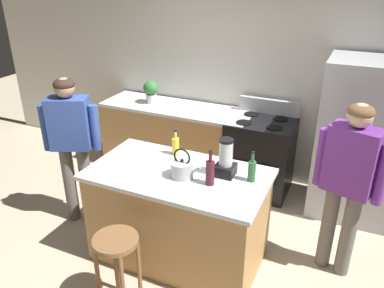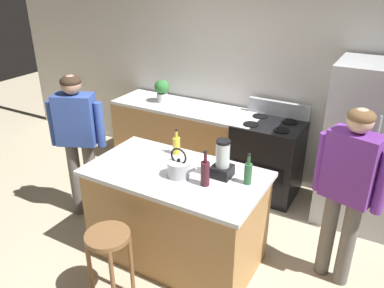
% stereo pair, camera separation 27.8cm
% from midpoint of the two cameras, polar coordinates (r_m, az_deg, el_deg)
% --- Properties ---
extents(ground_plane, '(14.00, 14.00, 0.00)m').
position_cam_midpoint_polar(ground_plane, '(3.95, -0.13, -15.96)').
color(ground_plane, beige).
extents(back_wall, '(8.00, 0.10, 2.70)m').
position_cam_midpoint_polar(back_wall, '(4.94, 11.30, 9.96)').
color(back_wall, silver).
rests_on(back_wall, ground_plane).
extents(kitchen_island, '(1.60, 0.89, 0.92)m').
position_cam_midpoint_polar(kitchen_island, '(3.66, -0.14, -10.47)').
color(kitchen_island, '#B7844C').
rests_on(kitchen_island, ground_plane).
extents(back_counter_run, '(2.00, 0.64, 0.92)m').
position_cam_midpoint_polar(back_counter_run, '(5.18, 0.65, 0.75)').
color(back_counter_run, '#B7844C').
rests_on(back_counter_run, ground_plane).
extents(refrigerator, '(0.90, 0.73, 1.75)m').
position_cam_midpoint_polar(refrigerator, '(4.44, 26.68, -0.56)').
color(refrigerator, '#B7BABF').
rests_on(refrigerator, ground_plane).
extents(stove_range, '(0.76, 0.65, 1.10)m').
position_cam_midpoint_polar(stove_range, '(4.76, 12.73, -2.06)').
color(stove_range, black).
rests_on(stove_range, ground_plane).
extents(person_by_island_left, '(0.57, 0.37, 1.62)m').
position_cam_midpoint_polar(person_by_island_left, '(4.16, -14.76, 1.37)').
color(person_by_island_left, '#66605B').
rests_on(person_by_island_left, ground_plane).
extents(person_by_sink_right, '(0.59, 0.32, 1.63)m').
position_cam_midpoint_polar(person_by_sink_right, '(3.43, 24.32, -5.35)').
color(person_by_sink_right, '#66605B').
rests_on(person_by_sink_right, ground_plane).
extents(bar_stool, '(0.36, 0.36, 0.68)m').
position_cam_midpoint_polar(bar_stool, '(3.22, -9.71, -15.22)').
color(bar_stool, brown).
rests_on(bar_stool, ground_plane).
extents(potted_plant, '(0.20, 0.20, 0.30)m').
position_cam_midpoint_polar(potted_plant, '(5.14, -2.91, 8.06)').
color(potted_plant, silver).
rests_on(potted_plant, back_counter_run).
extents(blender_appliance, '(0.17, 0.17, 0.34)m').
position_cam_midpoint_polar(blender_appliance, '(3.30, 6.95, -2.64)').
color(blender_appliance, black).
rests_on(blender_appliance, kitchen_island).
extents(bottle_soda, '(0.07, 0.07, 0.26)m').
position_cam_midpoint_polar(bottle_soda, '(3.70, -0.16, -0.18)').
color(bottle_soda, yellow).
rests_on(bottle_soda, kitchen_island).
extents(bottle_wine, '(0.08, 0.08, 0.32)m').
position_cam_midpoint_polar(bottle_wine, '(3.18, 4.48, -4.30)').
color(bottle_wine, '#471923').
rests_on(bottle_wine, kitchen_island).
extents(bottle_olive_oil, '(0.07, 0.07, 0.28)m').
position_cam_midpoint_polar(bottle_olive_oil, '(3.25, 10.74, -4.26)').
color(bottle_olive_oil, '#2D6638').
rests_on(bottle_olive_oil, kitchen_island).
extents(tea_kettle, '(0.28, 0.20, 0.27)m').
position_cam_midpoint_polar(tea_kettle, '(3.31, 0.45, -3.63)').
color(tea_kettle, '#B7BABF').
rests_on(tea_kettle, kitchen_island).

